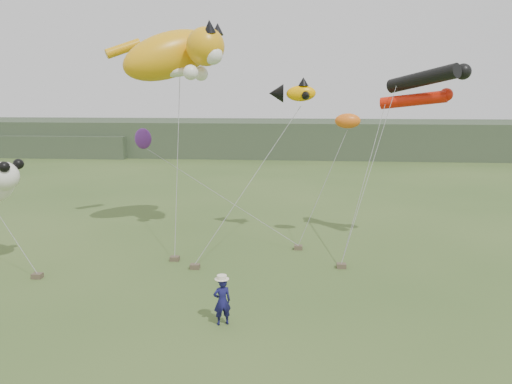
% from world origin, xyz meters
% --- Properties ---
extents(ground, '(120.00, 120.00, 0.00)m').
position_xyz_m(ground, '(0.00, 0.00, 0.00)').
color(ground, '#385123').
rests_on(ground, ground).
extents(headland, '(90.00, 13.00, 4.00)m').
position_xyz_m(headland, '(-3.11, 44.69, 1.92)').
color(headland, '#2D3D28').
rests_on(headland, ground).
extents(festival_attendant, '(0.66, 0.56, 1.54)m').
position_xyz_m(festival_attendant, '(-0.22, -0.82, 0.77)').
color(festival_attendant, '#141348').
rests_on(festival_attendant, ground).
extents(sandbag_anchors, '(12.44, 4.98, 0.20)m').
position_xyz_m(sandbag_anchors, '(-1.51, 4.71, 0.10)').
color(sandbag_anchors, brown).
rests_on(sandbag_anchors, ground).
extents(cat_kite, '(6.30, 4.59, 3.48)m').
position_xyz_m(cat_kite, '(-3.82, 8.75, 9.02)').
color(cat_kite, orange).
rests_on(cat_kite, ground).
extents(fish_kite, '(2.23, 1.51, 1.17)m').
position_xyz_m(fish_kite, '(1.68, 8.34, 7.21)').
color(fish_kite, '#FFAA00').
rests_on(fish_kite, ground).
extents(tube_kites, '(3.58, 3.08, 1.98)m').
position_xyz_m(tube_kites, '(7.58, 7.79, 7.51)').
color(tube_kites, black).
rests_on(tube_kites, ground).
extents(misc_kites, '(11.71, 3.84, 2.08)m').
position_xyz_m(misc_kites, '(-1.56, 9.64, 5.31)').
color(misc_kites, orange).
rests_on(misc_kites, ground).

